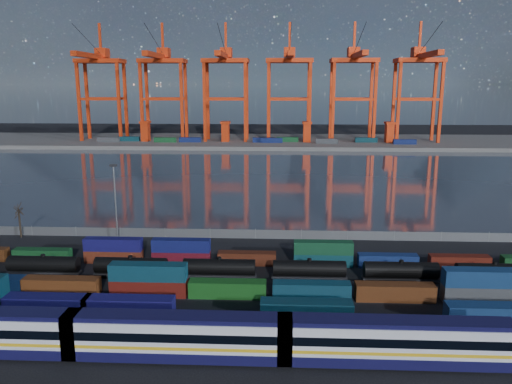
{
  "coord_description": "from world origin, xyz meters",
  "views": [
    {
      "loc": [
        5.05,
        -76.4,
        33.0
      ],
      "look_at": [
        0.0,
        30.0,
        10.0
      ],
      "focal_mm": 35.0,
      "sensor_mm": 36.0,
      "label": 1
    }
  ],
  "objects_px": {
    "bare_tree": "(20,220)",
    "gantry_cranes": "(257,70)",
    "tanker_string": "(401,271)",
    "passenger_train": "(178,337)"
  },
  "relations": [
    {
      "from": "bare_tree",
      "to": "gantry_cranes",
      "type": "xyz_separation_m",
      "value": [
        44.33,
        176.66,
        36.69
      ]
    },
    {
      "from": "tanker_string",
      "to": "bare_tree",
      "type": "xyz_separation_m",
      "value": [
        -77.68,
        21.99,
        1.85
      ]
    },
    {
      "from": "bare_tree",
      "to": "gantry_cranes",
      "type": "bearing_deg",
      "value": 75.91
    },
    {
      "from": "passenger_train",
      "to": "bare_tree",
      "type": "distance_m",
      "value": 65.66
    },
    {
      "from": "passenger_train",
      "to": "gantry_cranes",
      "type": "xyz_separation_m",
      "value": [
        -0.4,
        224.72,
        37.56
      ]
    },
    {
      "from": "passenger_train",
      "to": "tanker_string",
      "type": "distance_m",
      "value": 42.02
    },
    {
      "from": "passenger_train",
      "to": "tanker_string",
      "type": "bearing_deg",
      "value": 38.35
    },
    {
      "from": "tanker_string",
      "to": "gantry_cranes",
      "type": "xyz_separation_m",
      "value": [
        -33.34,
        198.65,
        38.54
      ]
    },
    {
      "from": "bare_tree",
      "to": "tanker_string",
      "type": "bearing_deg",
      "value": -15.81
    },
    {
      "from": "tanker_string",
      "to": "bare_tree",
      "type": "distance_m",
      "value": 80.75
    }
  ]
}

